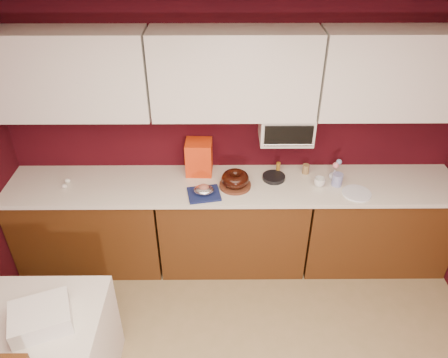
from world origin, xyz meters
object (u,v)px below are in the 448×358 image
(foil_ham_nest, at_px, (204,190))
(blue_jar, at_px, (337,180))
(coffee_mug, at_px, (319,181))
(flower_vase, at_px, (334,174))
(pandoro_box, at_px, (199,157))
(bundt_cake, at_px, (235,179))
(newspaper_stack, at_px, (41,317))
(dining_table, at_px, (35,357))
(toaster_oven, at_px, (286,127))

(foil_ham_nest, xyz_separation_m, blue_jar, (1.16, 0.14, 0.00))
(coffee_mug, height_order, flower_vase, flower_vase)
(pandoro_box, bearing_deg, flower_vase, -3.90)
(bundt_cake, xyz_separation_m, newspaper_stack, (-1.27, -1.32, -0.17))
(dining_table, distance_m, newspaper_stack, 0.46)
(foil_ham_nest, bearing_deg, pandoro_box, 98.14)
(dining_table, bearing_deg, coffee_mug, 31.29)
(toaster_oven, bearing_deg, blue_jar, -22.06)
(blue_jar, bearing_deg, pandoro_box, 169.97)
(flower_vase, distance_m, newspaper_stack, 2.59)
(foil_ham_nest, relative_size, newspaper_stack, 0.46)
(toaster_oven, relative_size, blue_jar, 4.07)
(dining_table, distance_m, pandoro_box, 2.01)
(newspaper_stack, bearing_deg, coffee_mug, 33.37)
(bundt_cake, height_order, foil_ham_nest, bundt_cake)
(bundt_cake, distance_m, pandoro_box, 0.40)
(dining_table, bearing_deg, newspaper_stack, -5.59)
(dining_table, distance_m, flower_vase, 2.76)
(toaster_oven, bearing_deg, bundt_cake, -154.86)
(dining_table, bearing_deg, toaster_oven, 39.13)
(pandoro_box, bearing_deg, newspaper_stack, -119.45)
(toaster_oven, height_order, pandoro_box, toaster_oven)
(foil_ham_nest, distance_m, blue_jar, 1.17)
(bundt_cake, bearing_deg, pandoro_box, 143.90)
(toaster_oven, xyz_separation_m, coffee_mug, (0.30, -0.20, -0.43))
(dining_table, relative_size, flower_vase, 9.09)
(bundt_cake, height_order, coffee_mug, bundt_cake)
(dining_table, xyz_separation_m, foil_ham_nest, (1.15, 1.18, 0.58))
(dining_table, xyz_separation_m, newspaper_stack, (0.15, -0.01, 0.44))
(coffee_mug, distance_m, flower_vase, 0.18)
(coffee_mug, xyz_separation_m, blue_jar, (0.16, 0.01, 0.01))
(blue_jar, distance_m, newspaper_stack, 2.54)
(dining_table, bearing_deg, blue_jar, 29.78)
(dining_table, height_order, blue_jar, blue_jar)
(toaster_oven, distance_m, blue_jar, 0.65)
(bundt_cake, bearing_deg, foil_ham_nest, -154.89)
(bundt_cake, xyz_separation_m, coffee_mug, (0.74, 0.01, -0.03))
(toaster_oven, bearing_deg, flower_vase, -12.19)
(foil_ham_nest, height_order, flower_vase, flower_vase)
(newspaper_stack, bearing_deg, flower_vase, 33.42)
(toaster_oven, bearing_deg, foil_ham_nest, -154.87)
(dining_table, height_order, pandoro_box, pandoro_box)
(pandoro_box, height_order, blue_jar, pandoro_box)
(pandoro_box, height_order, flower_vase, pandoro_box)
(flower_vase, height_order, newspaper_stack, flower_vase)
(foil_ham_nest, height_order, blue_jar, blue_jar)
(toaster_oven, height_order, flower_vase, toaster_oven)
(dining_table, xyz_separation_m, pandoro_box, (1.10, 1.53, 0.68))
(bundt_cake, distance_m, blue_jar, 0.89)
(foil_ham_nest, bearing_deg, dining_table, -134.30)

